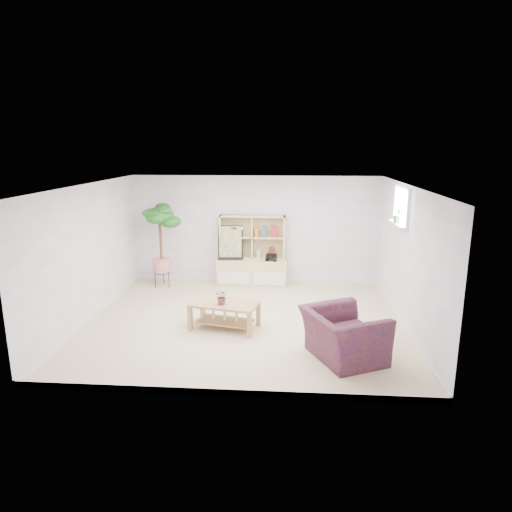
# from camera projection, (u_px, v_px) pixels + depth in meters

# --- Properties ---
(floor) EXTENTS (5.50, 5.00, 0.01)m
(floor) POSITION_uv_depth(u_px,v_px,m) (245.00, 321.00, 8.10)
(floor) COLOR tan
(floor) RESTS_ON ground
(ceiling) EXTENTS (5.50, 5.00, 0.01)m
(ceiling) POSITION_uv_depth(u_px,v_px,m) (244.00, 185.00, 7.53)
(ceiling) COLOR white
(ceiling) RESTS_ON walls
(walls) EXTENTS (5.51, 5.01, 2.40)m
(walls) POSITION_uv_depth(u_px,v_px,m) (244.00, 256.00, 7.81)
(walls) COLOR silver
(walls) RESTS_ON floor
(baseboard) EXTENTS (5.50, 5.00, 0.10)m
(baseboard) POSITION_uv_depth(u_px,v_px,m) (245.00, 319.00, 8.09)
(baseboard) COLOR white
(baseboard) RESTS_ON floor
(window) EXTENTS (0.10, 0.98, 0.68)m
(window) POSITION_uv_depth(u_px,v_px,m) (402.00, 206.00, 8.01)
(window) COLOR white
(window) RESTS_ON walls
(window_sill) EXTENTS (0.14, 1.00, 0.04)m
(window_sill) POSITION_uv_depth(u_px,v_px,m) (397.00, 224.00, 8.09)
(window_sill) COLOR white
(window_sill) RESTS_ON walls
(storage_unit) EXTENTS (1.54, 0.52, 1.54)m
(storage_unit) POSITION_uv_depth(u_px,v_px,m) (252.00, 251.00, 10.09)
(storage_unit) COLOR tan
(storage_unit) RESTS_ON floor
(poster) EXTENTS (0.56, 0.16, 0.76)m
(poster) POSITION_uv_depth(u_px,v_px,m) (231.00, 243.00, 10.03)
(poster) COLOR yellow
(poster) RESTS_ON storage_unit
(toy_truck) EXTENTS (0.34, 0.25, 0.17)m
(toy_truck) POSITION_uv_depth(u_px,v_px,m) (271.00, 257.00, 9.98)
(toy_truck) COLOR black
(toy_truck) RESTS_ON storage_unit
(coffee_table) EXTENTS (1.22, 0.83, 0.46)m
(coffee_table) POSITION_uv_depth(u_px,v_px,m) (225.00, 315.00, 7.76)
(coffee_table) COLOR #9A7643
(coffee_table) RESTS_ON floor
(table_plant) EXTENTS (0.30, 0.29, 0.26)m
(table_plant) POSITION_uv_depth(u_px,v_px,m) (222.00, 297.00, 7.60)
(table_plant) COLOR #114817
(table_plant) RESTS_ON coffee_table
(floor_tree) EXTENTS (0.88, 0.88, 1.83)m
(floor_tree) POSITION_uv_depth(u_px,v_px,m) (161.00, 246.00, 9.90)
(floor_tree) COLOR #0F4A11
(floor_tree) RESTS_ON floor
(armchair) EXTENTS (1.35, 1.42, 0.82)m
(armchair) POSITION_uv_depth(u_px,v_px,m) (344.00, 332.00, 6.60)
(armchair) COLOR #181748
(armchair) RESTS_ON floor
(sill_plant) EXTENTS (0.15, 0.12, 0.27)m
(sill_plant) POSITION_uv_depth(u_px,v_px,m) (397.00, 215.00, 8.08)
(sill_plant) COLOR #0F4A11
(sill_plant) RESTS_ON window_sill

